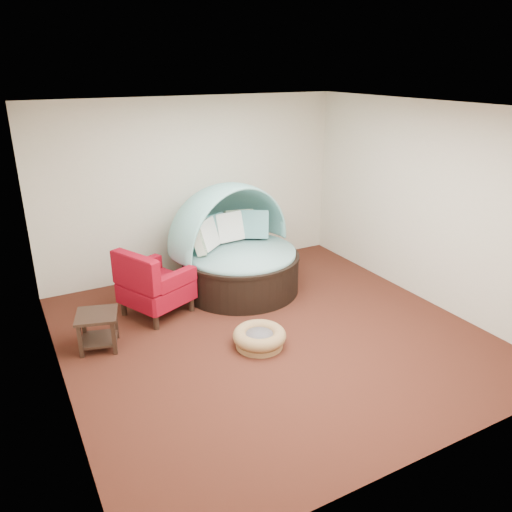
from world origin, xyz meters
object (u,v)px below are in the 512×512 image
canopy_daybed (235,242)px  side_table (98,326)px  pet_basket (259,337)px  red_armchair (153,285)px

canopy_daybed → side_table: bearing=-174.9°
canopy_daybed → pet_basket: canopy_daybed is taller
pet_basket → side_table: side_table is taller
pet_basket → red_armchair: size_ratio=0.80×
canopy_daybed → red_armchair: bearing=176.6°
canopy_daybed → red_armchair: (-1.38, -0.27, -0.31)m
side_table → red_armchair: bearing=31.4°
pet_basket → side_table: bearing=152.6°
pet_basket → canopy_daybed: bearing=73.2°
side_table → pet_basket: bearing=-27.4°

